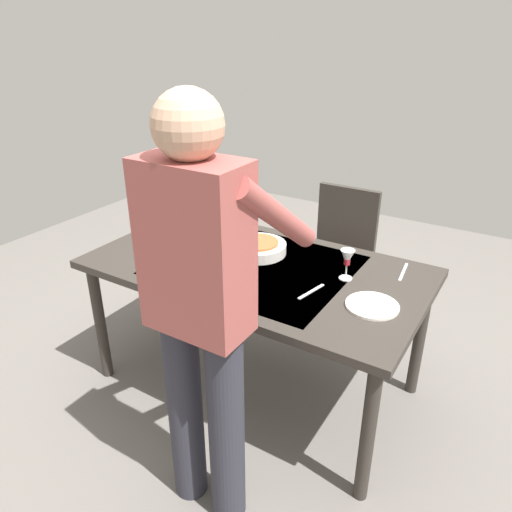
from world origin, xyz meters
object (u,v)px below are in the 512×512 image
Objects in this scene: chair_near at (339,249)px; wine_glass_left at (347,259)px; serving_bowl_pasta at (258,247)px; water_cup_near_right at (150,233)px; wine_glass_right at (219,246)px; dinner_plate_far at (217,285)px; dinner_plate_near at (372,306)px; water_cup_near_left at (201,235)px; person_server at (202,304)px; wine_bottle at (179,255)px; dining_table at (256,277)px.

chair_near is 0.88m from wine_glass_left.
water_cup_near_right is at bearing 17.46° from serving_bowl_pasta.
water_cup_near_right is 0.32× the size of serving_bowl_pasta.
wine_glass_right is 0.50× the size of serving_bowl_pasta.
dinner_plate_far is (0.15, 1.13, 0.22)m from chair_near.
water_cup_near_left is at bearing -8.07° from dinner_plate_near.
wine_glass_left is 0.62m from dinner_plate_far.
water_cup_near_right is at bearing -37.12° from person_server.
dinner_plate_far is (-0.21, -0.01, -0.10)m from wine_bottle.
dining_table is 0.42m from water_cup_near_left.
dinner_plate_near is (-1.29, 0.02, -0.04)m from water_cup_near_right.
water_cup_near_left is 0.36× the size of serving_bowl_pasta.
serving_bowl_pasta is at bearing 75.88° from chair_near.
person_server is at bearing 142.88° from water_cup_near_right.
wine_glass_left is at bearing 113.63° from chair_near.
water_cup_near_left is 1.14× the size of water_cup_near_right.
person_server is (-0.11, 1.57, 0.43)m from chair_near.
wine_bottle is 0.46m from serving_bowl_pasta.
chair_near is at bearing -97.71° from dining_table.
chair_near is at bearing -97.77° from dinner_plate_far.
dinner_plate_far is at bearing 159.88° from water_cup_near_right.
person_server is 17.61× the size of water_cup_near_right.
wine_glass_left is at bearing 176.81° from serving_bowl_pasta.
dinner_plate_far is at bearing 82.23° from chair_near.
wine_bottle is 0.23m from dinner_plate_far.
serving_bowl_pasta is 1.30× the size of dinner_plate_near.
person_server is 0.56m from dinner_plate_far.
dining_table is 7.32× the size of dinner_plate_near.
wine_glass_right is 1.57× the size of water_cup_near_right.
serving_bowl_pasta reaches higher than dining_table.
serving_bowl_pasta is (0.29, -0.85, -0.18)m from person_server.
dinner_plate_near is (-0.20, 0.18, -0.10)m from wine_glass_left.
person_server reaches higher than dinner_plate_near.
wine_bottle reaches higher than wine_glass_right.
serving_bowl_pasta is (-0.18, -0.42, -0.08)m from wine_bottle.
water_cup_near_left is 0.29m from water_cup_near_right.
water_cup_near_right is (1.10, 0.16, -0.06)m from wine_glass_left.
water_cup_near_right reaches higher than dining_table.
wine_bottle is (0.25, 0.29, 0.18)m from dining_table.
water_cup_near_left is 1.04m from dinner_plate_near.
chair_near is 0.97m from water_cup_near_left.
dining_table is 17.55× the size of water_cup_near_right.
wine_glass_left reaches higher than water_cup_near_right.
chair_near is 0.54× the size of person_server.
wine_bottle reaches higher than dinner_plate_near.
water_cup_near_right is at bearing -20.12° from dinner_plate_far.
serving_bowl_pasta is at bearing -16.47° from dinner_plate_near.
wine_glass_left is 1.57× the size of water_cup_near_right.
water_cup_near_right is 0.62m from serving_bowl_pasta.
dining_table is 0.42m from wine_bottle.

